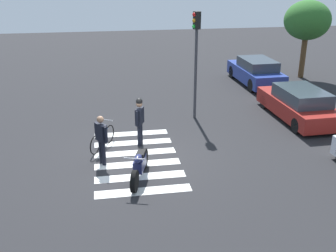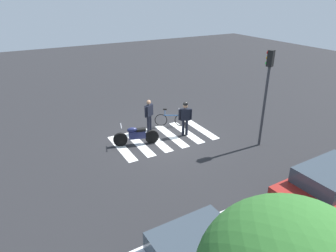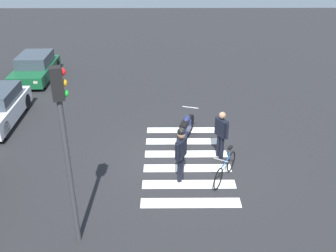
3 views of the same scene
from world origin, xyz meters
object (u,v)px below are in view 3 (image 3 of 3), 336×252
leaning_bicycle (225,169)px  car_green_compact (35,67)px  traffic_light_pole (65,134)px  officer_on_foot (181,151)px  police_motorcycle (186,129)px  officer_by_motorcycle (221,132)px

leaning_bicycle → car_green_compact: car_green_compact is taller
leaning_bicycle → traffic_light_pole: 5.47m
leaning_bicycle → officer_on_foot: size_ratio=0.86×
police_motorcycle → traffic_light_pole: (-5.14, 2.91, 2.55)m
police_motorcycle → car_green_compact: 10.18m
officer_on_foot → police_motorcycle: bearing=-6.1°
officer_by_motorcycle → car_green_compact: (8.00, 8.73, -0.36)m
police_motorcycle → leaning_bicycle: size_ratio=1.36×
police_motorcycle → officer_by_motorcycle: 1.75m
leaning_bicycle → officer_by_motorcycle: officer_by_motorcycle is taller
police_motorcycle → leaning_bicycle: bearing=-156.4°
officer_on_foot → officer_by_motorcycle: bearing=-46.2°
leaning_bicycle → officer_by_motorcycle: (1.30, -0.02, 0.60)m
police_motorcycle → traffic_light_pole: size_ratio=0.47×
leaning_bicycle → officer_by_motorcycle: bearing=-0.7°
police_motorcycle → traffic_light_pole: bearing=150.4°
officer_on_foot → officer_by_motorcycle: (1.34, -1.40, -0.08)m
officer_on_foot → traffic_light_pole: size_ratio=0.40×
police_motorcycle → car_green_compact: (6.77, 7.60, 0.15)m
leaning_bicycle → police_motorcycle: bearing=23.6°
police_motorcycle → traffic_light_pole: 6.44m
officer_on_foot → traffic_light_pole: 4.17m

